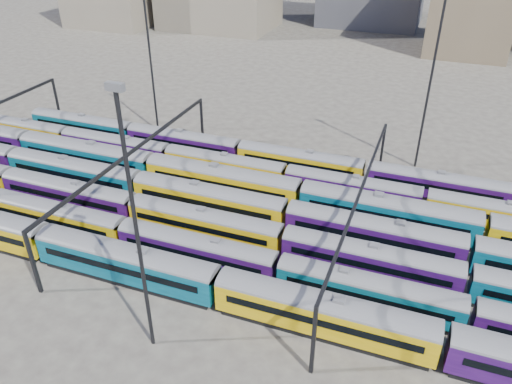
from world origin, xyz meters
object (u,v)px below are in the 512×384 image
(rake_2, at_px, (133,206))
(rake_0, at_px, (324,310))
(rake_1, at_px, (196,248))
(mast_2, at_px, (135,222))

(rake_2, bearing_deg, rake_0, -20.03)
(rake_0, xyz_separation_m, rake_2, (-27.42, 10.00, -0.24))
(rake_1, bearing_deg, mast_2, -84.25)
(rake_2, bearing_deg, mast_2, -53.24)
(rake_1, xyz_separation_m, rake_2, (-11.49, 5.00, 0.10))
(rake_1, xyz_separation_m, mast_2, (1.21, -12.00, 11.47))
(mast_2, bearing_deg, rake_0, 25.42)
(rake_1, height_order, mast_2, mast_2)
(mast_2, bearing_deg, rake_1, 95.75)
(rake_0, height_order, mast_2, mast_2)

